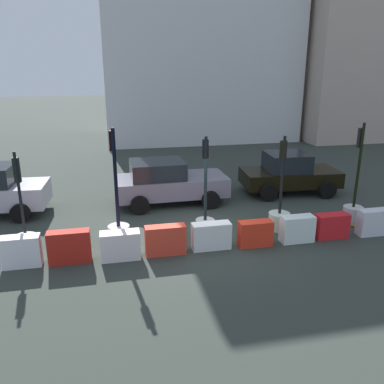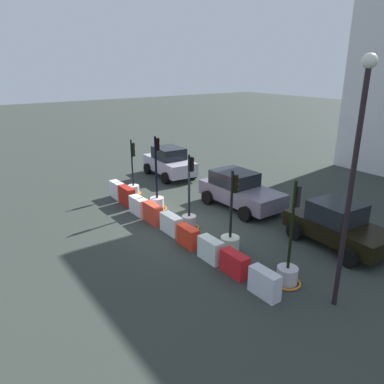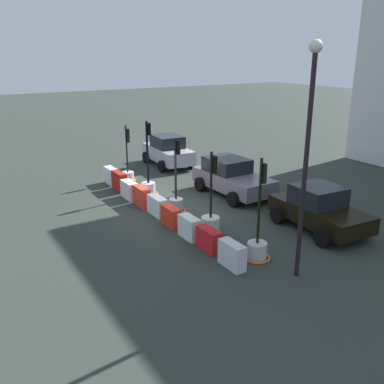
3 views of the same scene
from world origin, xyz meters
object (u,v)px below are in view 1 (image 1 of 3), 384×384
(traffic_light_1, at_px, (119,228))
(traffic_light_3, at_px, (279,213))
(traffic_light_2, at_px, (205,222))
(construction_barrier_1, at_px, (69,247))
(construction_barrier_7, at_px, (331,226))
(construction_barrier_8, at_px, (373,222))
(car_grey_saloon, at_px, (168,182))
(car_black_sedan, at_px, (289,173))
(construction_barrier_6, at_px, (297,229))
(construction_barrier_3, at_px, (165,240))
(traffic_light_4, at_px, (353,209))
(construction_barrier_5, at_px, (255,234))
(construction_barrier_4, at_px, (211,236))
(traffic_light_0, at_px, (26,236))
(construction_barrier_0, at_px, (21,251))
(construction_barrier_2, at_px, (120,245))

(traffic_light_1, relative_size, traffic_light_3, 1.14)
(traffic_light_2, xyz_separation_m, construction_barrier_1, (-4.00, -0.91, -0.04))
(construction_barrier_7, height_order, construction_barrier_8, construction_barrier_8)
(car_grey_saloon, bearing_deg, car_black_sedan, 3.18)
(traffic_light_1, relative_size, construction_barrier_1, 3.11)
(traffic_light_1, xyz_separation_m, construction_barrier_6, (5.29, -0.95, -0.11))
(construction_barrier_3, height_order, construction_barrier_7, construction_barrier_3)
(construction_barrier_3, relative_size, construction_barrier_8, 1.13)
(traffic_light_1, bearing_deg, construction_barrier_6, -10.16)
(traffic_light_4, bearing_deg, construction_barrier_5, -164.82)
(traffic_light_3, xyz_separation_m, construction_barrier_4, (-2.54, -0.95, -0.14))
(car_black_sedan, bearing_deg, traffic_light_4, -78.86)
(traffic_light_3, distance_m, construction_barrier_6, 1.04)
(traffic_light_0, xyz_separation_m, construction_barrier_0, (0.05, -0.96, -0.02))
(traffic_light_3, distance_m, construction_barrier_2, 5.26)
(traffic_light_2, bearing_deg, car_grey_saloon, 100.85)
(traffic_light_1, xyz_separation_m, construction_barrier_1, (-1.35, -0.92, -0.06))
(traffic_light_0, relative_size, traffic_light_4, 0.86)
(traffic_light_1, relative_size, car_grey_saloon, 0.82)
(traffic_light_0, height_order, traffic_light_4, traffic_light_4)
(construction_barrier_3, relative_size, construction_barrier_7, 1.11)
(construction_barrier_1, height_order, construction_barrier_6, construction_barrier_1)
(construction_barrier_1, distance_m, construction_barrier_3, 2.61)
(construction_barrier_1, relative_size, construction_barrier_2, 1.04)
(construction_barrier_3, bearing_deg, traffic_light_4, 9.08)
(construction_barrier_2, bearing_deg, traffic_light_2, 20.39)
(construction_barrier_3, bearing_deg, car_grey_saloon, 80.39)
(construction_barrier_5, height_order, construction_barrier_8, construction_barrier_8)
(construction_barrier_4, height_order, construction_barrier_5, construction_barrier_4)
(traffic_light_3, distance_m, construction_barrier_0, 7.80)
(construction_barrier_1, height_order, construction_barrier_5, construction_barrier_1)
(traffic_light_4, height_order, construction_barrier_8, traffic_light_4)
(construction_barrier_0, height_order, construction_barrier_1, construction_barrier_1)
(construction_barrier_0, relative_size, car_grey_saloon, 0.24)
(traffic_light_1, xyz_separation_m, construction_barrier_3, (1.27, -0.96, -0.09))
(traffic_light_4, xyz_separation_m, construction_barrier_6, (-2.55, -1.04, -0.08))
(construction_barrier_3, height_order, construction_barrier_8, construction_barrier_3)
(construction_barrier_2, relative_size, construction_barrier_4, 0.96)
(construction_barrier_8, bearing_deg, construction_barrier_1, 179.71)
(traffic_light_4, distance_m, construction_barrier_8, 1.06)
(construction_barrier_7, xyz_separation_m, car_black_sedan, (0.66, 4.55, 0.44))
(construction_barrier_6, distance_m, car_black_sedan, 4.99)
(construction_barrier_7, bearing_deg, traffic_light_3, 144.04)
(construction_barrier_3, distance_m, construction_barrier_4, 1.36)
(construction_barrier_7, bearing_deg, traffic_light_4, 35.49)
(traffic_light_0, bearing_deg, construction_barrier_8, -5.74)
(car_grey_saloon, bearing_deg, construction_barrier_8, -36.48)
(traffic_light_1, xyz_separation_m, traffic_light_4, (7.84, 0.09, -0.03))
(construction_barrier_1, height_order, car_black_sedan, car_black_sedan)
(traffic_light_0, relative_size, construction_barrier_5, 2.93)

